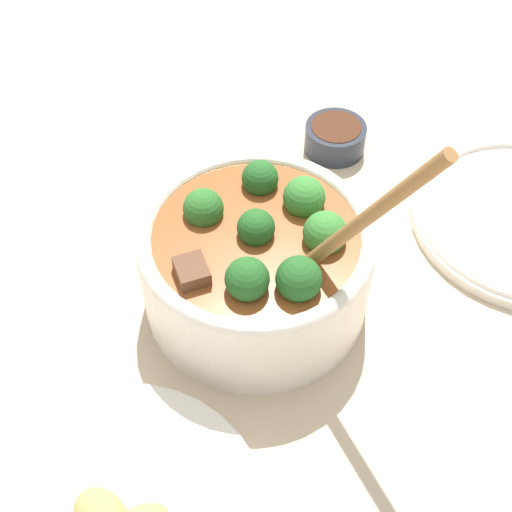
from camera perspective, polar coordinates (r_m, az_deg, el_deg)
name	(u,v)px	position (r m, az deg, el deg)	size (l,w,h in m)	color
ground_plane	(256,298)	(0.72, 0.00, -3.41)	(4.00, 4.00, 0.00)	#C6B293
stew_bowl	(257,260)	(0.67, 0.09, -0.31)	(0.25, 0.22, 0.27)	white
condiment_bowl	(335,136)	(0.87, 6.35, 9.49)	(0.07, 0.07, 0.04)	#232833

